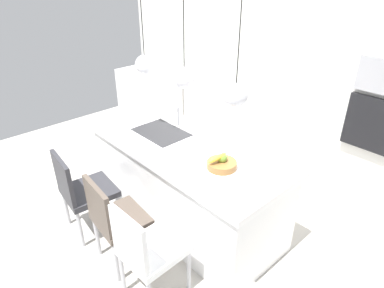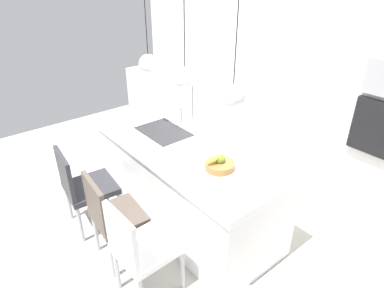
# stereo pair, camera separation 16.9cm
# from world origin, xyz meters

# --- Properties ---
(floor) EXTENTS (6.60, 6.60, 0.00)m
(floor) POSITION_xyz_m (0.00, 0.00, 0.00)
(floor) COLOR #BCB7AD
(floor) RESTS_ON ground
(back_wall) EXTENTS (6.00, 0.10, 2.60)m
(back_wall) POSITION_xyz_m (0.00, 1.65, 1.30)
(back_wall) COLOR silver
(back_wall) RESTS_ON ground
(kitchen_island) EXTENTS (2.14, 0.92, 0.89)m
(kitchen_island) POSITION_xyz_m (0.00, 0.00, 0.45)
(kitchen_island) COLOR white
(kitchen_island) RESTS_ON ground
(sink_basin) EXTENTS (0.56, 0.40, 0.02)m
(sink_basin) POSITION_xyz_m (-0.37, 0.00, 0.89)
(sink_basin) COLOR #2D2D30
(sink_basin) RESTS_ON kitchen_island
(faucet) EXTENTS (0.02, 0.17, 0.22)m
(faucet) POSITION_xyz_m (-0.37, 0.21, 1.04)
(faucet) COLOR silver
(faucet) RESTS_ON kitchen_island
(fruit_bowl) EXTENTS (0.26, 0.27, 0.15)m
(fruit_bowl) POSITION_xyz_m (0.52, -0.04, 0.94)
(fruit_bowl) COLOR #9E6B38
(fruit_bowl) RESTS_ON kitchen_island
(side_counter) EXTENTS (1.10, 0.60, 0.83)m
(side_counter) POSITION_xyz_m (-2.40, 1.28, 0.42)
(side_counter) COLOR white
(side_counter) RESTS_ON ground
(oven) EXTENTS (0.56, 0.08, 0.56)m
(oven) POSITION_xyz_m (1.12, 1.58, 0.99)
(oven) COLOR black
(oven) RESTS_ON back_wall
(chair_near) EXTENTS (0.51, 0.52, 0.90)m
(chair_near) POSITION_xyz_m (-0.55, -0.87, 0.50)
(chair_near) COLOR #333338
(chair_near) RESTS_ON ground
(chair_middle) EXTENTS (0.48, 0.44, 0.90)m
(chair_middle) POSITION_xyz_m (0.04, -0.86, 0.52)
(chair_middle) COLOR brown
(chair_middle) RESTS_ON ground
(chair_far) EXTENTS (0.43, 0.48, 0.92)m
(chair_far) POSITION_xyz_m (0.53, -0.87, 0.52)
(chair_far) COLOR white
(chair_far) RESTS_ON ground
(pendant_light_left) EXTENTS (0.19, 0.19, 0.79)m
(pendant_light_left) POSITION_xyz_m (-0.59, 0.00, 1.56)
(pendant_light_left) COLOR silver
(pendant_light_center) EXTENTS (0.19, 0.19, 0.79)m
(pendant_light_center) POSITION_xyz_m (0.00, 0.00, 1.56)
(pendant_light_center) COLOR silver
(pendant_light_right) EXTENTS (0.19, 0.19, 0.79)m
(pendant_light_right) POSITION_xyz_m (0.59, 0.00, 1.56)
(pendant_light_right) COLOR silver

